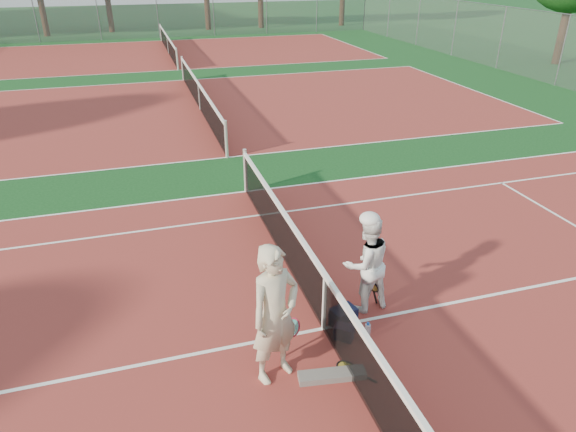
{
  "coord_description": "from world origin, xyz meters",
  "views": [
    {
      "loc": [
        -2.36,
        -5.91,
        5.17
      ],
      "look_at": [
        0.0,
        1.91,
        1.05
      ],
      "focal_mm": 32.0,
      "sensor_mm": 36.0,
      "label": 1
    }
  ],
  "objects_px": {
    "racket_red": "(293,336)",
    "player_a": "(275,315)",
    "net_main": "(324,302)",
    "player_b": "(366,263)",
    "water_bottle": "(367,333)",
    "racket_spare": "(346,368)",
    "sports_bag_navy": "(343,317)",
    "sports_bag_purple": "(344,332)",
    "racket_black_held": "(372,294)"
  },
  "relations": [
    {
      "from": "racket_red",
      "to": "player_a",
      "type": "bearing_deg",
      "value": -162.13
    },
    {
      "from": "net_main",
      "to": "player_a",
      "type": "relative_size",
      "value": 5.41
    },
    {
      "from": "player_a",
      "to": "player_b",
      "type": "height_order",
      "value": "player_a"
    },
    {
      "from": "water_bottle",
      "to": "racket_red",
      "type": "bearing_deg",
      "value": 173.57
    },
    {
      "from": "player_a",
      "to": "racket_spare",
      "type": "relative_size",
      "value": 3.38
    },
    {
      "from": "player_b",
      "to": "net_main",
      "type": "bearing_deg",
      "value": 16.13
    },
    {
      "from": "sports_bag_navy",
      "to": "sports_bag_purple",
      "type": "height_order",
      "value": "sports_bag_navy"
    },
    {
      "from": "net_main",
      "to": "player_a",
      "type": "xyz_separation_m",
      "value": [
        -0.97,
        -0.71,
        0.5
      ]
    },
    {
      "from": "racket_red",
      "to": "water_bottle",
      "type": "bearing_deg",
      "value": -35.39
    },
    {
      "from": "player_b",
      "to": "racket_black_held",
      "type": "xyz_separation_m",
      "value": [
        0.1,
        -0.09,
        -0.55
      ]
    },
    {
      "from": "player_b",
      "to": "sports_bag_purple",
      "type": "xyz_separation_m",
      "value": [
        -0.61,
        -0.66,
        -0.72
      ]
    },
    {
      "from": "racket_black_held",
      "to": "racket_spare",
      "type": "bearing_deg",
      "value": 20.42
    },
    {
      "from": "racket_red",
      "to": "racket_black_held",
      "type": "distance_m",
      "value": 1.64
    },
    {
      "from": "racket_black_held",
      "to": "sports_bag_navy",
      "type": "bearing_deg",
      "value": -8.49
    },
    {
      "from": "player_b",
      "to": "sports_bag_navy",
      "type": "relative_size",
      "value": 4.32
    },
    {
      "from": "racket_black_held",
      "to": "sports_bag_navy",
      "type": "distance_m",
      "value": 0.66
    },
    {
      "from": "racket_spare",
      "to": "player_a",
      "type": "bearing_deg",
      "value": 34.76
    },
    {
      "from": "racket_black_held",
      "to": "racket_spare",
      "type": "distance_m",
      "value": 1.55
    },
    {
      "from": "player_b",
      "to": "racket_spare",
      "type": "bearing_deg",
      "value": 50.06
    },
    {
      "from": "racket_red",
      "to": "sports_bag_purple",
      "type": "xyz_separation_m",
      "value": [
        0.82,
        0.02,
        -0.15
      ]
    },
    {
      "from": "player_a",
      "to": "racket_black_held",
      "type": "xyz_separation_m",
      "value": [
        1.89,
        0.98,
        -0.73
      ]
    },
    {
      "from": "player_a",
      "to": "racket_black_held",
      "type": "relative_size",
      "value": 3.61
    },
    {
      "from": "player_b",
      "to": "racket_black_held",
      "type": "height_order",
      "value": "player_b"
    },
    {
      "from": "racket_spare",
      "to": "sports_bag_purple",
      "type": "distance_m",
      "value": 0.69
    },
    {
      "from": "player_b",
      "to": "sports_bag_purple",
      "type": "relative_size",
      "value": 5.86
    },
    {
      "from": "net_main",
      "to": "racket_spare",
      "type": "height_order",
      "value": "net_main"
    },
    {
      "from": "sports_bag_navy",
      "to": "water_bottle",
      "type": "distance_m",
      "value": 0.5
    },
    {
      "from": "sports_bag_navy",
      "to": "racket_spare",
      "type": "bearing_deg",
      "value": -109.78
    },
    {
      "from": "racket_black_held",
      "to": "water_bottle",
      "type": "relative_size",
      "value": 1.87
    },
    {
      "from": "net_main",
      "to": "water_bottle",
      "type": "height_order",
      "value": "net_main"
    },
    {
      "from": "player_a",
      "to": "sports_bag_purple",
      "type": "height_order",
      "value": "player_a"
    },
    {
      "from": "player_a",
      "to": "water_bottle",
      "type": "bearing_deg",
      "value": -13.03
    },
    {
      "from": "player_a",
      "to": "racket_red",
      "type": "bearing_deg",
      "value": 23.81
    },
    {
      "from": "player_b",
      "to": "racket_spare",
      "type": "distance_m",
      "value": 1.74
    },
    {
      "from": "player_a",
      "to": "sports_bag_navy",
      "type": "xyz_separation_m",
      "value": [
        1.3,
        0.72,
        -0.86
      ]
    },
    {
      "from": "water_bottle",
      "to": "sports_bag_purple",
      "type": "bearing_deg",
      "value": 154.83
    },
    {
      "from": "net_main",
      "to": "player_a",
      "type": "height_order",
      "value": "player_a"
    },
    {
      "from": "player_a",
      "to": "racket_black_held",
      "type": "bearing_deg",
      "value": 4.33
    },
    {
      "from": "water_bottle",
      "to": "racket_spare",
      "type": "bearing_deg",
      "value": -137.61
    },
    {
      "from": "player_a",
      "to": "sports_bag_purple",
      "type": "bearing_deg",
      "value": -3.86
    },
    {
      "from": "net_main",
      "to": "sports_bag_purple",
      "type": "xyz_separation_m",
      "value": [
        0.22,
        -0.3,
        -0.39
      ]
    },
    {
      "from": "racket_red",
      "to": "racket_black_held",
      "type": "bearing_deg",
      "value": -7.89
    },
    {
      "from": "racket_spare",
      "to": "sports_bag_navy",
      "type": "relative_size",
      "value": 1.56
    },
    {
      "from": "racket_black_held",
      "to": "racket_spare",
      "type": "height_order",
      "value": "racket_black_held"
    },
    {
      "from": "racket_black_held",
      "to": "racket_red",
      "type": "bearing_deg",
      "value": -10.76
    },
    {
      "from": "player_a",
      "to": "sports_bag_navy",
      "type": "height_order",
      "value": "player_a"
    },
    {
      "from": "sports_bag_purple",
      "to": "player_a",
      "type": "bearing_deg",
      "value": -160.83
    },
    {
      "from": "net_main",
      "to": "sports_bag_navy",
      "type": "xyz_separation_m",
      "value": [
        0.33,
        0.01,
        -0.36
      ]
    },
    {
      "from": "sports_bag_purple",
      "to": "racket_black_held",
      "type": "bearing_deg",
      "value": 38.68
    },
    {
      "from": "sports_bag_purple",
      "to": "water_bottle",
      "type": "relative_size",
      "value": 0.95
    }
  ]
}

